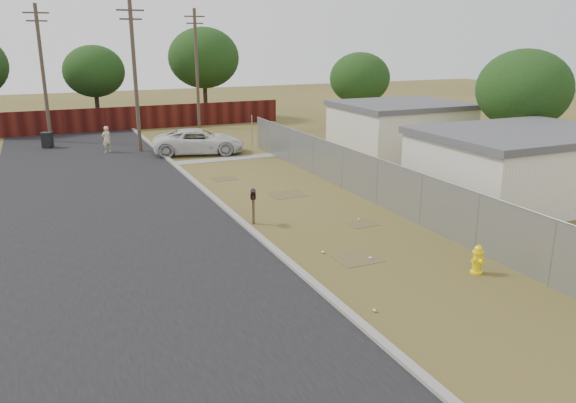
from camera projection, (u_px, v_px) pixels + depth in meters
name	position (u px, v px, depth m)	size (l,w,h in m)	color
ground	(311.00, 213.00, 22.72)	(120.00, 120.00, 0.00)	brown
street	(112.00, 184.00, 27.12)	(15.10, 60.00, 0.12)	black
chainlink_fence	(364.00, 181.00, 24.62)	(0.10, 27.06, 2.02)	gray
privacy_fence	(91.00, 120.00, 42.02)	(30.00, 0.12, 1.80)	#48140F
utility_poles	(128.00, 71.00, 38.08)	(12.60, 8.24, 9.00)	brown
houses	(453.00, 145.00, 28.83)	(9.30, 17.24, 3.10)	silver
horizon_trees	(183.00, 68.00, 42.39)	(33.32, 31.94, 7.78)	#302215
fire_hydrant	(478.00, 260.00, 16.81)	(0.42, 0.41, 0.92)	yellow
mailbox	(253.00, 197.00, 21.13)	(0.37, 0.58, 1.33)	brown
pickup_truck	(199.00, 141.00, 34.25)	(2.53, 5.49, 1.53)	silver
pedestrian	(106.00, 139.00, 34.61)	(0.60, 0.39, 1.64)	beige
trash_bin	(47.00, 140.00, 36.15)	(0.83, 0.90, 1.01)	black
scattered_litter	(356.00, 255.00, 18.20)	(3.67, 6.87, 0.07)	silver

